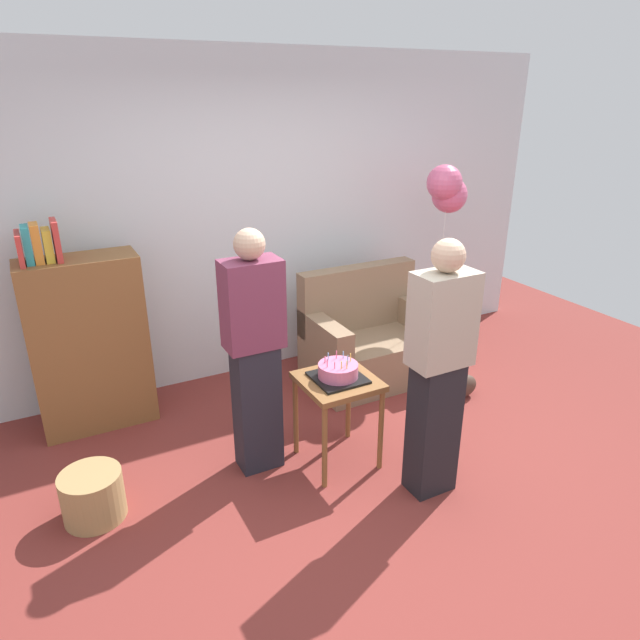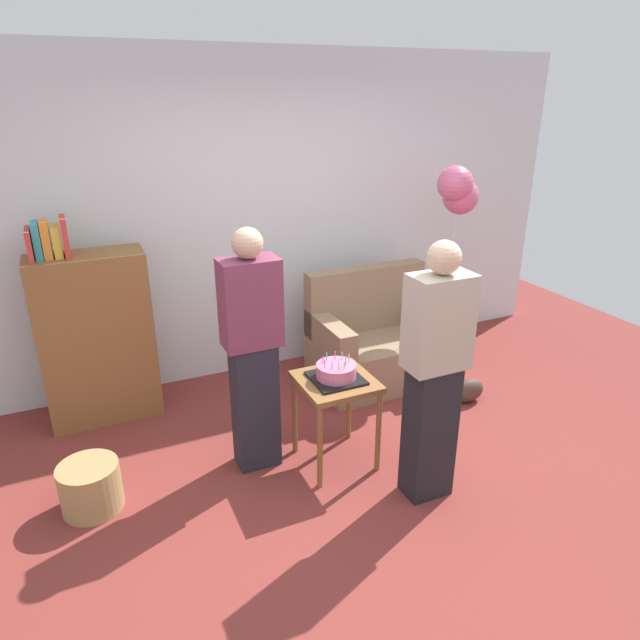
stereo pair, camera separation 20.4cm
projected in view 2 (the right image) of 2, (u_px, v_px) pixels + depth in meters
name	position (u px, v px, depth m)	size (l,w,h in m)	color
ground_plane	(368.00, 493.00, 3.58)	(8.00, 8.00, 0.00)	maroon
wall_back	(256.00, 219.00, 4.80)	(6.00, 0.10, 2.70)	silver
couch	(376.00, 342.00, 4.90)	(1.10, 0.70, 0.96)	#8C7054
bookshelf	(96.00, 336.00, 4.20)	(0.80, 0.36, 1.57)	brown
side_table	(336.00, 392.00, 3.71)	(0.48, 0.48, 0.63)	brown
birthday_cake	(336.00, 372.00, 3.65)	(0.32, 0.32, 0.17)	black
person_blowing_candles	(253.00, 352.00, 3.58)	(0.36, 0.22, 1.63)	#23232D
person_holding_cake	(434.00, 374.00, 3.29)	(0.36, 0.22, 1.63)	black
wicker_basket	(91.00, 487.00, 3.41)	(0.36, 0.36, 0.30)	#A88451
handbag	(468.00, 391.00, 4.60)	(0.28, 0.14, 0.20)	#473328
balloon_bunch	(458.00, 190.00, 4.72)	(0.39, 0.33, 1.80)	silver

